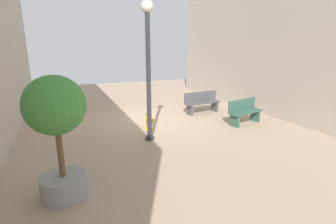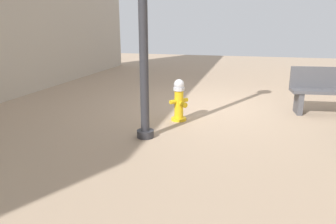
{
  "view_description": "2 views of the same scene",
  "coord_description": "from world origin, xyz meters",
  "px_view_note": "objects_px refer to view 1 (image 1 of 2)",
  "views": [
    {
      "loc": [
        3.23,
        9.36,
        2.86
      ],
      "look_at": [
        0.01,
        1.8,
        0.73
      ],
      "focal_mm": 26.41,
      "sensor_mm": 36.0,
      "label": 1
    },
    {
      "loc": [
        -0.75,
        6.86,
        1.81
      ],
      "look_at": [
        0.48,
        2.16,
        0.44
      ],
      "focal_mm": 33.64,
      "sensor_mm": 36.0,
      "label": 2
    }
  ],
  "objects_px": {
    "bench_near": "(202,102)",
    "bench_far": "(244,111)",
    "fire_hydrant": "(149,118)",
    "street_lamp": "(148,58)",
    "planter_tree": "(57,124)"
  },
  "relations": [
    {
      "from": "bench_near",
      "to": "bench_far",
      "type": "height_order",
      "value": "same"
    },
    {
      "from": "fire_hydrant",
      "to": "street_lamp",
      "type": "distance_m",
      "value": 2.44
    },
    {
      "from": "fire_hydrant",
      "to": "bench_far",
      "type": "bearing_deg",
      "value": 167.15
    },
    {
      "from": "bench_far",
      "to": "planter_tree",
      "type": "height_order",
      "value": "planter_tree"
    },
    {
      "from": "bench_near",
      "to": "fire_hydrant",
      "type": "bearing_deg",
      "value": 22.93
    },
    {
      "from": "bench_near",
      "to": "planter_tree",
      "type": "relative_size",
      "value": 0.74
    },
    {
      "from": "bench_far",
      "to": "planter_tree",
      "type": "distance_m",
      "value": 7.09
    },
    {
      "from": "fire_hydrant",
      "to": "street_lamp",
      "type": "height_order",
      "value": "street_lamp"
    },
    {
      "from": "planter_tree",
      "to": "street_lamp",
      "type": "distance_m",
      "value": 3.63
    },
    {
      "from": "bench_far",
      "to": "bench_near",
      "type": "bearing_deg",
      "value": -72.44
    },
    {
      "from": "bench_near",
      "to": "bench_far",
      "type": "bearing_deg",
      "value": 107.56
    },
    {
      "from": "bench_near",
      "to": "planter_tree",
      "type": "bearing_deg",
      "value": 38.38
    },
    {
      "from": "bench_near",
      "to": "street_lamp",
      "type": "relative_size",
      "value": 0.43
    },
    {
      "from": "fire_hydrant",
      "to": "street_lamp",
      "type": "bearing_deg",
      "value": 72.9
    },
    {
      "from": "bench_far",
      "to": "fire_hydrant",
      "type": "bearing_deg",
      "value": -12.85
    }
  ]
}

